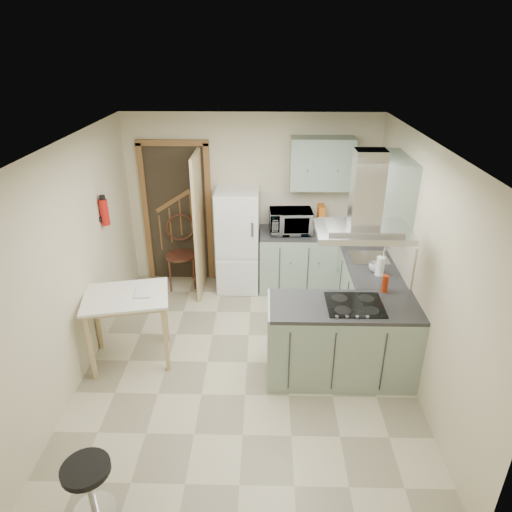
{
  "coord_description": "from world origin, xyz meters",
  "views": [
    {
      "loc": [
        0.2,
        -4.22,
        3.38
      ],
      "look_at": [
        0.09,
        0.45,
        1.15
      ],
      "focal_mm": 32.0,
      "sensor_mm": 36.0,
      "label": 1
    }
  ],
  "objects_px": {
    "fridge": "(238,241)",
    "drop_leaf_table": "(130,328)",
    "peninsula": "(341,341)",
    "microwave": "(291,221)",
    "extractor_hood": "(363,232)",
    "bentwood_chair": "(180,255)",
    "stool": "(90,489)"
  },
  "relations": [
    {
      "from": "extractor_hood",
      "to": "bentwood_chair",
      "type": "relative_size",
      "value": 0.92
    },
    {
      "from": "peninsula",
      "to": "microwave",
      "type": "bearing_deg",
      "value": 103.68
    },
    {
      "from": "peninsula",
      "to": "bentwood_chair",
      "type": "distance_m",
      "value": 2.89
    },
    {
      "from": "peninsula",
      "to": "extractor_hood",
      "type": "xyz_separation_m",
      "value": [
        0.1,
        0.0,
        1.27
      ]
    },
    {
      "from": "extractor_hood",
      "to": "drop_leaf_table",
      "type": "relative_size",
      "value": 0.99
    },
    {
      "from": "fridge",
      "to": "drop_leaf_table",
      "type": "bearing_deg",
      "value": -122.8
    },
    {
      "from": "extractor_hood",
      "to": "microwave",
      "type": "bearing_deg",
      "value": 106.42
    },
    {
      "from": "peninsula",
      "to": "microwave",
      "type": "height_order",
      "value": "microwave"
    },
    {
      "from": "fridge",
      "to": "peninsula",
      "type": "bearing_deg",
      "value": -58.26
    },
    {
      "from": "peninsula",
      "to": "drop_leaf_table",
      "type": "bearing_deg",
      "value": 174.38
    },
    {
      "from": "peninsula",
      "to": "microwave",
      "type": "distance_m",
      "value": 2.1
    },
    {
      "from": "drop_leaf_table",
      "to": "stool",
      "type": "relative_size",
      "value": 1.82
    },
    {
      "from": "fridge",
      "to": "extractor_hood",
      "type": "distance_m",
      "value": 2.57
    },
    {
      "from": "peninsula",
      "to": "microwave",
      "type": "xyz_separation_m",
      "value": [
        -0.47,
        1.95,
        0.61
      ]
    },
    {
      "from": "bentwood_chair",
      "to": "drop_leaf_table",
      "type": "bearing_deg",
      "value": -111.96
    },
    {
      "from": "peninsula",
      "to": "extractor_hood",
      "type": "height_order",
      "value": "extractor_hood"
    },
    {
      "from": "peninsula",
      "to": "drop_leaf_table",
      "type": "relative_size",
      "value": 1.71
    },
    {
      "from": "fridge",
      "to": "drop_leaf_table",
      "type": "height_order",
      "value": "fridge"
    },
    {
      "from": "extractor_hood",
      "to": "microwave",
      "type": "relative_size",
      "value": 1.53
    },
    {
      "from": "peninsula",
      "to": "microwave",
      "type": "relative_size",
      "value": 2.63
    },
    {
      "from": "fridge",
      "to": "peninsula",
      "type": "distance_m",
      "value": 2.35
    },
    {
      "from": "drop_leaf_table",
      "to": "bentwood_chair",
      "type": "relative_size",
      "value": 0.92
    },
    {
      "from": "peninsula",
      "to": "stool",
      "type": "bearing_deg",
      "value": -142.11
    },
    {
      "from": "microwave",
      "to": "fridge",
      "type": "bearing_deg",
      "value": 174.5
    },
    {
      "from": "fridge",
      "to": "microwave",
      "type": "xyz_separation_m",
      "value": [
        0.75,
        -0.03,
        0.31
      ]
    },
    {
      "from": "microwave",
      "to": "bentwood_chair",
      "type": "bearing_deg",
      "value": 174.89
    },
    {
      "from": "extractor_hood",
      "to": "stool",
      "type": "relative_size",
      "value": 1.81
    },
    {
      "from": "extractor_hood",
      "to": "drop_leaf_table",
      "type": "distance_m",
      "value": 2.78
    },
    {
      "from": "drop_leaf_table",
      "to": "bentwood_chair",
      "type": "distance_m",
      "value": 1.8
    },
    {
      "from": "fridge",
      "to": "bentwood_chair",
      "type": "relative_size",
      "value": 1.53
    },
    {
      "from": "extractor_hood",
      "to": "stool",
      "type": "xyz_separation_m",
      "value": [
        -2.26,
        -1.68,
        -1.47
      ]
    },
    {
      "from": "fridge",
      "to": "extractor_hood",
      "type": "bearing_deg",
      "value": -56.21
    }
  ]
}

